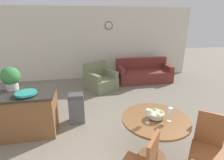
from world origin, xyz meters
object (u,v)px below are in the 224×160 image
(wine_glass_left, at_px, (148,113))
(trash_bin, at_px, (77,108))
(dining_table, at_px, (155,128))
(kitchen_island, at_px, (24,112))
(potted_plant, at_px, (11,77))
(teal_bowl, at_px, (26,93))
(dining_chair_near_right, at_px, (208,144))
(armchair, at_px, (100,80))
(fruit_bowl, at_px, (156,114))
(wine_glass_right, at_px, (170,111))
(couch, at_px, (143,73))

(wine_glass_left, height_order, trash_bin, wine_glass_left)
(dining_table, bearing_deg, trash_bin, 132.45)
(kitchen_island, height_order, potted_plant, potted_plant)
(potted_plant, bearing_deg, wine_glass_left, -32.25)
(teal_bowl, bearing_deg, wine_glass_left, -29.43)
(dining_chair_near_right, distance_m, wine_glass_left, 0.96)
(dining_table, xyz_separation_m, armchair, (-0.49, 3.32, -0.30))
(fruit_bowl, height_order, wine_glass_right, wine_glass_right)
(wine_glass_right, distance_m, couch, 4.15)
(wine_glass_right, bearing_deg, fruit_bowl, 144.59)
(kitchen_island, height_order, trash_bin, kitchen_island)
(fruit_bowl, distance_m, teal_bowl, 2.39)
(dining_chair_near_right, height_order, armchair, dining_chair_near_right)
(kitchen_island, distance_m, trash_bin, 1.08)
(teal_bowl, distance_m, couch, 4.46)
(potted_plant, xyz_separation_m, armchair, (2.01, 1.95, -0.86))
(wine_glass_left, height_order, armchair, wine_glass_left)
(fruit_bowl, relative_size, couch, 0.13)
(dining_table, bearing_deg, wine_glass_left, -150.08)
(dining_chair_near_right, distance_m, armchair, 3.92)
(wine_glass_left, relative_size, wine_glass_right, 1.00)
(wine_glass_right, height_order, teal_bowl, wine_glass_right)
(fruit_bowl, height_order, wine_glass_left, wine_glass_left)
(dining_table, xyz_separation_m, wine_glass_left, (-0.18, -0.10, 0.35))
(wine_glass_right, xyz_separation_m, armchair, (-0.66, 3.44, -0.65))
(dining_chair_near_right, bearing_deg, couch, -57.80)
(teal_bowl, bearing_deg, potted_plant, 134.57)
(wine_glass_left, xyz_separation_m, potted_plant, (-2.33, 1.47, 0.21))
(kitchen_island, bearing_deg, dining_table, -27.13)
(dining_chair_near_right, bearing_deg, wine_glass_left, 17.96)
(dining_table, height_order, armchair, armchair)
(wine_glass_left, distance_m, teal_bowl, 2.28)
(dining_chair_near_right, relative_size, potted_plant, 2.09)
(fruit_bowl, relative_size, armchair, 0.22)
(dining_table, xyz_separation_m, fruit_bowl, (0.00, -0.00, 0.24))
(fruit_bowl, height_order, potted_plant, potted_plant)
(couch, bearing_deg, kitchen_island, -143.30)
(fruit_bowl, relative_size, kitchen_island, 0.19)
(teal_bowl, distance_m, armchair, 2.91)
(dining_chair_near_right, height_order, potted_plant, potted_plant)
(potted_plant, relative_size, trash_bin, 0.69)
(potted_plant, relative_size, couch, 0.24)
(wine_glass_right, distance_m, trash_bin, 2.16)
(wine_glass_right, xyz_separation_m, couch, (1.07, 3.96, -0.66))
(dining_chair_near_right, xyz_separation_m, trash_bin, (-1.90, 1.81, -0.20))
(fruit_bowl, distance_m, wine_glass_right, 0.23)
(dining_table, distance_m, teal_bowl, 2.41)
(trash_bin, bearing_deg, wine_glass_left, -53.71)
(wine_glass_right, height_order, potted_plant, potted_plant)
(dining_chair_near_right, bearing_deg, fruit_bowl, 5.95)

